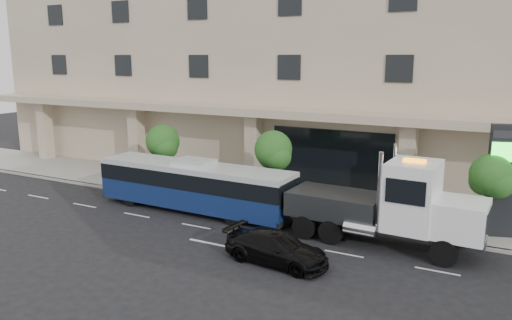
{
  "coord_description": "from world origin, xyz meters",
  "views": [
    {
      "loc": [
        10.25,
        -22.02,
        8.74
      ],
      "look_at": [
        -2.29,
        2.0,
        3.06
      ],
      "focal_mm": 35.0,
      "sensor_mm": 36.0,
      "label": 1
    }
  ],
  "objects_px": {
    "city_bus": "(194,185)",
    "tow_truck": "(391,207)",
    "signage_pylon": "(502,180)",
    "black_sedan": "(276,248)"
  },
  "relations": [
    {
      "from": "tow_truck",
      "to": "signage_pylon",
      "type": "height_order",
      "value": "signage_pylon"
    },
    {
      "from": "black_sedan",
      "to": "tow_truck",
      "type": "bearing_deg",
      "value": -36.69
    },
    {
      "from": "city_bus",
      "to": "tow_truck",
      "type": "distance_m",
      "value": 11.14
    },
    {
      "from": "city_bus",
      "to": "black_sedan",
      "type": "height_order",
      "value": "city_bus"
    },
    {
      "from": "city_bus",
      "to": "signage_pylon",
      "type": "relative_size",
      "value": 2.2
    },
    {
      "from": "tow_truck",
      "to": "signage_pylon",
      "type": "distance_m",
      "value": 5.68
    },
    {
      "from": "signage_pylon",
      "to": "city_bus",
      "type": "bearing_deg",
      "value": 174.09
    },
    {
      "from": "city_bus",
      "to": "tow_truck",
      "type": "xyz_separation_m",
      "value": [
        11.13,
        -0.27,
        0.38
      ]
    },
    {
      "from": "signage_pylon",
      "to": "black_sedan",
      "type": "bearing_deg",
      "value": -154.77
    },
    {
      "from": "city_bus",
      "to": "black_sedan",
      "type": "xyz_separation_m",
      "value": [
        7.26,
        -4.46,
        -0.86
      ]
    }
  ]
}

